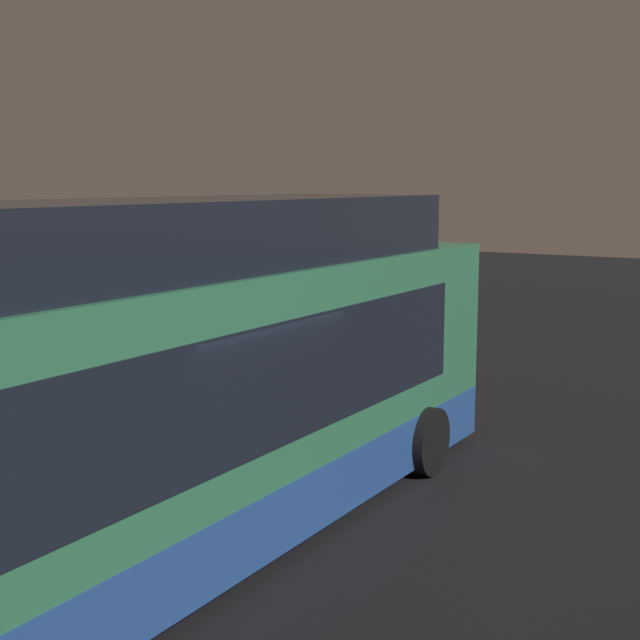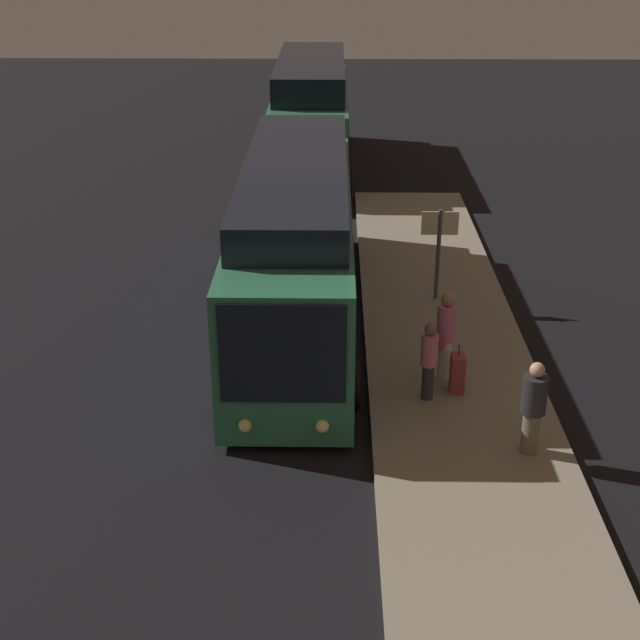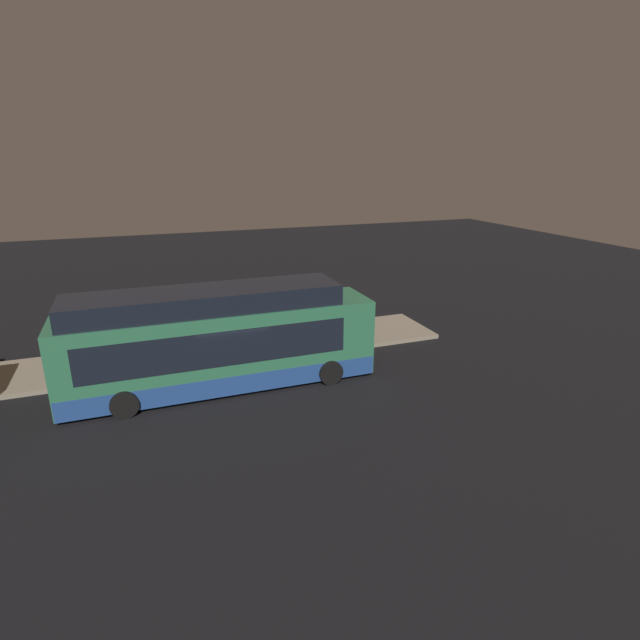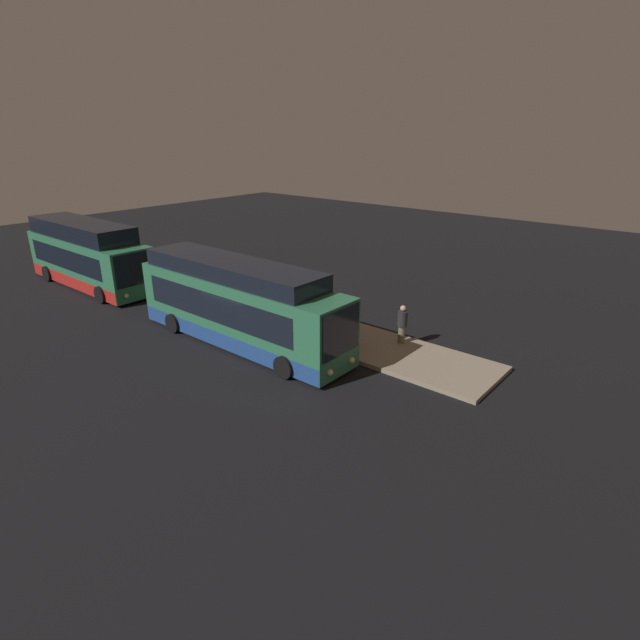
{
  "view_description": "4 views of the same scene",
  "coord_description": "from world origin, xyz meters",
  "px_view_note": "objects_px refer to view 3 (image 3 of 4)",
  "views": [
    {
      "loc": [
        -7.02,
        -5.86,
        3.88
      ],
      "look_at": [
        3.77,
        0.66,
        1.91
      ],
      "focal_mm": 50.0,
      "sensor_mm": 36.0,
      "label": 1
    },
    {
      "loc": [
        18.4,
        0.89,
        8.67
      ],
      "look_at": [
        3.77,
        0.66,
        1.91
      ],
      "focal_mm": 50.0,
      "sensor_mm": 36.0,
      "label": 2
    },
    {
      "loc": [
        -2.75,
        -16.84,
        8.07
      ],
      "look_at": [
        3.77,
        0.66,
        1.91
      ],
      "focal_mm": 28.0,
      "sensor_mm": 36.0,
      "label": 3
    },
    {
      "loc": [
        15.49,
        -13.35,
        8.95
      ],
      "look_at": [
        3.77,
        0.66,
        1.91
      ],
      "focal_mm": 28.0,
      "sensor_mm": 36.0,
      "label": 4
    }
  ],
  "objects_px": {
    "bus_lead": "(219,343)",
    "passenger_boarding": "(279,322)",
    "suitcase": "(289,332)",
    "passenger_waiting": "(325,310)",
    "sign_post": "(183,320)",
    "passenger_with_bags": "(299,326)"
  },
  "relations": [
    {
      "from": "suitcase",
      "to": "sign_post",
      "type": "relative_size",
      "value": 0.45
    },
    {
      "from": "bus_lead",
      "to": "passenger_boarding",
      "type": "distance_m",
      "value": 4.36
    },
    {
      "from": "passenger_boarding",
      "to": "passenger_with_bags",
      "type": "xyz_separation_m",
      "value": [
        0.79,
        -0.39,
        -0.15
      ]
    },
    {
      "from": "bus_lead",
      "to": "passenger_with_bags",
      "type": "bearing_deg",
      "value": 34.2
    },
    {
      "from": "passenger_waiting",
      "to": "suitcase",
      "type": "xyz_separation_m",
      "value": [
        -2.1,
        -0.98,
        -0.53
      ]
    },
    {
      "from": "passenger_boarding",
      "to": "passenger_with_bags",
      "type": "distance_m",
      "value": 0.89
    },
    {
      "from": "bus_lead",
      "to": "passenger_boarding",
      "type": "height_order",
      "value": "bus_lead"
    },
    {
      "from": "passenger_boarding",
      "to": "passenger_with_bags",
      "type": "bearing_deg",
      "value": 109.0
    },
    {
      "from": "passenger_with_bags",
      "to": "sign_post",
      "type": "bearing_deg",
      "value": 24.1
    },
    {
      "from": "suitcase",
      "to": "passenger_waiting",
      "type": "bearing_deg",
      "value": 24.93
    },
    {
      "from": "sign_post",
      "to": "suitcase",
      "type": "bearing_deg",
      "value": -0.81
    },
    {
      "from": "passenger_with_bags",
      "to": "passenger_waiting",
      "type": "bearing_deg",
      "value": -107.16
    },
    {
      "from": "bus_lead",
      "to": "sign_post",
      "type": "bearing_deg",
      "value": 105.8
    },
    {
      "from": "passenger_with_bags",
      "to": "suitcase",
      "type": "distance_m",
      "value": 0.82
    },
    {
      "from": "passenger_waiting",
      "to": "suitcase",
      "type": "height_order",
      "value": "passenger_waiting"
    },
    {
      "from": "bus_lead",
      "to": "passenger_boarding",
      "type": "xyz_separation_m",
      "value": [
        3.09,
        3.03,
        -0.49
      ]
    },
    {
      "from": "suitcase",
      "to": "passenger_boarding",
      "type": "bearing_deg",
      "value": -157.57
    },
    {
      "from": "passenger_with_bags",
      "to": "suitcase",
      "type": "relative_size",
      "value": 1.58
    },
    {
      "from": "passenger_waiting",
      "to": "sign_post",
      "type": "distance_m",
      "value": 6.72
    },
    {
      "from": "passenger_waiting",
      "to": "bus_lead",
      "type": "bearing_deg",
      "value": -157.48
    },
    {
      "from": "bus_lead",
      "to": "passenger_with_bags",
      "type": "distance_m",
      "value": 4.74
    },
    {
      "from": "bus_lead",
      "to": "passenger_waiting",
      "type": "distance_m",
      "value": 7.11
    }
  ]
}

